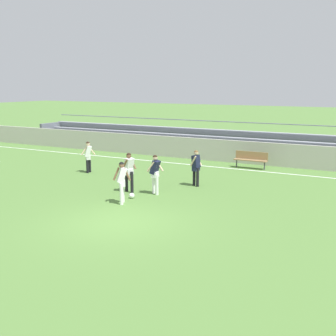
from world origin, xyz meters
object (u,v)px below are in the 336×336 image
Objects in this scene: player_white_pressing_high at (129,169)px; player_white_wide_left at (88,154)px; player_dark_deep_cover at (196,165)px; soccer_ball at (132,196)px; bench_near_bin at (251,158)px; player_white_trailing_run at (122,179)px; player_dark_on_ball at (155,171)px; bleacher_stand at (196,141)px.

player_white_pressing_high is 4.82m from player_white_wide_left.
player_white_pressing_high reaches higher than player_dark_deep_cover.
player_white_wide_left is 5.89m from soccer_ball.
player_white_trailing_run is (-2.07, -9.27, 0.41)m from bench_near_bin.
player_dark_on_ball is at bearing -102.92° from bench_near_bin.
player_white_trailing_run reaches higher than soccer_ball.
player_white_pressing_high reaches higher than player_white_wide_left.
player_dark_on_ball is at bearing 11.31° from player_white_pressing_high.
soccer_ball is at bearing -51.43° from player_white_pressing_high.
bench_near_bin is at bearing 80.99° from player_dark_deep_cover.
player_dark_deep_cover is (2.00, 2.36, -0.04)m from player_white_pressing_high.
player_white_wide_left is at bearing 178.83° from player_dark_deep_cover.
player_white_pressing_high is 3.09m from player_dark_deep_cover.
player_dark_on_ball is at bearing -112.02° from player_dark_deep_cover.
player_white_pressing_high reaches higher than player_white_trailing_run.
player_white_trailing_run is (2.66, -12.42, 0.09)m from bleacher_stand.
bleacher_stand is 12.71m from player_white_trailing_run.
bleacher_stand reaches higher than soccer_ball.
player_dark_on_ball reaches higher than player_white_trailing_run.
player_white_wide_left is (-6.97, -5.14, 0.41)m from bench_near_bin.
player_white_wide_left is 0.98× the size of player_dark_on_ball.
player_white_wide_left is at bearing 149.03° from player_white_pressing_high.
bench_near_bin is at bearing 77.43° from player_white_trailing_run.
bench_near_bin is 1.07× the size of player_white_pressing_high.
bench_near_bin is 5.35m from player_dark_deep_cover.
player_white_wide_left is at bearing 139.87° from player_white_trailing_run.
bleacher_stand is 114.12× the size of soccer_ball.
player_dark_on_ball reaches higher than player_white_wide_left.
player_white_wide_left is at bearing -143.57° from bench_near_bin.
player_dark_deep_cover is 7.37× the size of soccer_ball.
player_white_pressing_high is 1.04× the size of player_white_wide_left.
player_white_wide_left is 7.33× the size of soccer_ball.
player_white_wide_left is (-2.24, -8.29, 0.08)m from bleacher_stand.
player_dark_deep_cover is 6.13m from player_white_wide_left.
player_white_trailing_run is 0.99× the size of player_dark_on_ball.
player_white_trailing_run is 4.19m from player_dark_deep_cover.
bench_near_bin is (4.73, -3.15, -0.32)m from bleacher_stand.
bench_near_bin is 9.51m from player_white_trailing_run.
bleacher_stand reaches higher than player_dark_deep_cover.
player_white_pressing_high reaches higher than player_dark_on_ball.
player_dark_on_ball is (3.03, -10.55, 0.11)m from bleacher_stand.
bleacher_stand is 15.48× the size of player_dark_deep_cover.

